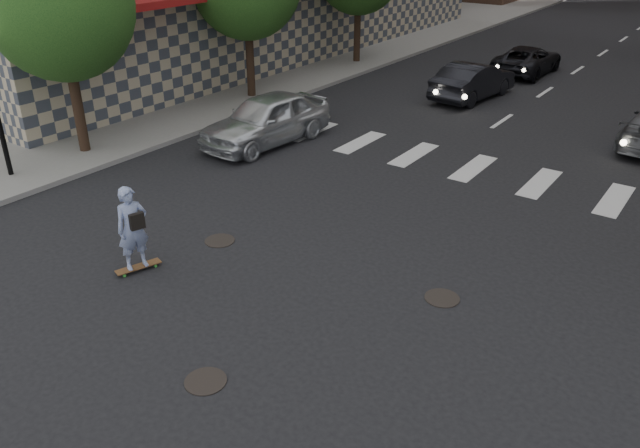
# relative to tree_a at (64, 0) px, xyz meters

# --- Properties ---
(ground) EXTENTS (160.00, 160.00, 0.00)m
(ground) POSITION_rel_tree_a_xyz_m (9.45, -3.14, -4.65)
(ground) COLOR black
(ground) RESTS_ON ground
(sidewalk_left) EXTENTS (13.00, 80.00, 0.15)m
(sidewalk_left) POSITION_rel_tree_a_xyz_m (-5.05, 16.86, -4.57)
(sidewalk_left) COLOR gray
(sidewalk_left) RESTS_ON ground
(tree_a) EXTENTS (4.20, 4.20, 6.60)m
(tree_a) POSITION_rel_tree_a_xyz_m (0.00, 0.00, 0.00)
(tree_a) COLOR #382619
(tree_a) RESTS_ON sidewalk_left
(manhole_a) EXTENTS (0.70, 0.70, 0.02)m
(manhole_a) POSITION_rel_tree_a_xyz_m (10.65, -5.64, -4.64)
(manhole_a) COLOR black
(manhole_a) RESTS_ON ground
(manhole_b) EXTENTS (0.70, 0.70, 0.02)m
(manhole_b) POSITION_rel_tree_a_xyz_m (7.45, -1.94, -4.64)
(manhole_b) COLOR black
(manhole_b) RESTS_ON ground
(manhole_c) EXTENTS (0.70, 0.70, 0.02)m
(manhole_c) POSITION_rel_tree_a_xyz_m (12.75, -1.14, -4.64)
(manhole_c) COLOR black
(manhole_c) RESTS_ON ground
(skateboarder) EXTENTS (0.63, 1.00, 1.93)m
(skateboarder) POSITION_rel_tree_a_xyz_m (6.96, -3.91, -3.63)
(skateboarder) COLOR brown
(skateboarder) RESTS_ON ground
(silver_sedan) EXTENTS (2.36, 4.97, 1.64)m
(silver_sedan) POSITION_rel_tree_a_xyz_m (3.95, 4.03, -3.83)
(silver_sedan) COLOR silver
(silver_sedan) RESTS_ON ground
(traffic_car_a) EXTENTS (2.04, 4.60, 1.47)m
(traffic_car_a) POSITION_rel_tree_a_xyz_m (7.29, 13.12, -3.91)
(traffic_car_a) COLOR black
(traffic_car_a) RESTS_ON ground
(traffic_car_c) EXTENTS (2.20, 4.63, 1.28)m
(traffic_car_c) POSITION_rel_tree_a_xyz_m (7.62, 18.74, -4.01)
(traffic_car_c) COLOR black
(traffic_car_c) RESTS_ON ground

